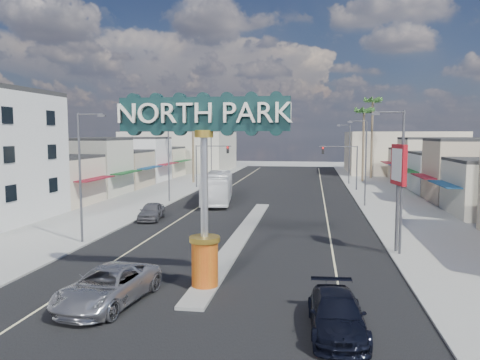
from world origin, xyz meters
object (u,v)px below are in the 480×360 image
(streetlight_l_mid, at_px, (170,157))
(streetlight_r_near, at_px, (399,175))
(palm_right_mid, at_px, (364,115))
(suv_right, at_px, (337,314))
(gateway_sign, at_px, (204,169))
(traffic_signal_right, at_px, (343,159))
(streetlight_l_near, at_px, (82,171))
(car_parked_left, at_px, (151,211))
(suv_left, at_px, (108,286))
(streetlight_r_far, at_px, (348,151))
(bank_pylon_sign, at_px, (399,171))
(streetlight_r_mid, at_px, (364,158))
(palm_right_far, at_px, (373,105))
(palm_left_far, at_px, (193,108))
(streetlight_l_far, at_px, (212,150))
(traffic_signal_left, at_px, (209,158))
(city_bus, at_px, (217,188))

(streetlight_l_mid, xyz_separation_m, streetlight_r_near, (20.87, -20.00, 0.00))
(palm_right_mid, height_order, suv_right, palm_right_mid)
(gateway_sign, distance_m, traffic_signal_right, 43.04)
(gateway_sign, relative_size, streetlight_l_near, 1.02)
(car_parked_left, bearing_deg, streetlight_l_near, -106.30)
(suv_right, xyz_separation_m, car_parked_left, (-15.03, 21.59, 0.03))
(streetlight_l_mid, height_order, suv_left, streetlight_l_mid)
(streetlight_r_far, bearing_deg, gateway_sign, -101.78)
(traffic_signal_right, xyz_separation_m, palm_right_mid, (3.82, 12.01, 6.33))
(bank_pylon_sign, bearing_deg, streetlight_r_mid, 80.08)
(palm_right_far, bearing_deg, streetlight_l_near, -116.06)
(streetlight_l_near, bearing_deg, suv_right, -36.43)
(traffic_signal_right, height_order, suv_left, traffic_signal_right)
(car_parked_left, bearing_deg, streetlight_r_near, -32.78)
(traffic_signal_right, relative_size, palm_left_far, 0.46)
(suv_left, relative_size, bank_pylon_sign, 0.87)
(streetlight_l_far, relative_size, streetlight_r_mid, 1.00)
(palm_right_far, bearing_deg, streetlight_r_far, -114.55)
(traffic_signal_right, bearing_deg, streetlight_r_mid, -84.90)
(car_parked_left, bearing_deg, traffic_signal_left, 83.76)
(streetlight_r_near, height_order, palm_right_far, palm_right_far)
(streetlight_l_near, height_order, streetlight_r_far, same)
(city_bus, bearing_deg, palm_left_far, 104.07)
(suv_left, bearing_deg, city_bus, 100.38)
(traffic_signal_left, bearing_deg, streetlight_l_near, -92.10)
(suv_left, height_order, car_parked_left, suv_left)
(streetlight_r_mid, relative_size, car_parked_left, 2.01)
(streetlight_r_mid, bearing_deg, city_bus, 177.95)
(traffic_signal_left, relative_size, streetlight_r_far, 0.67)
(traffic_signal_right, xyz_separation_m, suv_right, (-3.05, -46.22, -3.54))
(streetlight_l_mid, height_order, palm_right_mid, palm_right_mid)
(palm_right_far, distance_m, suv_right, 65.87)
(palm_left_far, bearing_deg, streetlight_r_mid, -40.48)
(palm_right_far, xyz_separation_m, suv_right, (-8.86, -64.23, -11.65))
(streetlight_l_far, height_order, streetlight_r_near, same)
(traffic_signal_right, bearing_deg, streetlight_l_far, 157.80)
(gateway_sign, height_order, suv_right, gateway_sign)
(traffic_signal_left, xyz_separation_m, bank_pylon_sign, (19.68, -33.35, 1.00))
(traffic_signal_right, xyz_separation_m, streetlight_l_mid, (-19.62, -13.99, 0.79))
(palm_right_far, height_order, car_parked_left, palm_right_far)
(traffic_signal_left, bearing_deg, streetlight_r_mid, -35.50)
(palm_right_mid, distance_m, palm_right_far, 6.57)
(suv_left, height_order, bank_pylon_sign, bank_pylon_sign)
(streetlight_r_near, bearing_deg, car_parked_left, 154.15)
(traffic_signal_left, distance_m, streetlight_l_far, 8.14)
(streetlight_l_mid, distance_m, suv_left, 31.70)
(gateway_sign, relative_size, streetlight_r_mid, 1.02)
(streetlight_l_mid, bearing_deg, traffic_signal_right, 35.50)
(streetlight_l_far, distance_m, car_parked_left, 32.96)
(streetlight_r_near, height_order, city_bus, streetlight_r_near)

